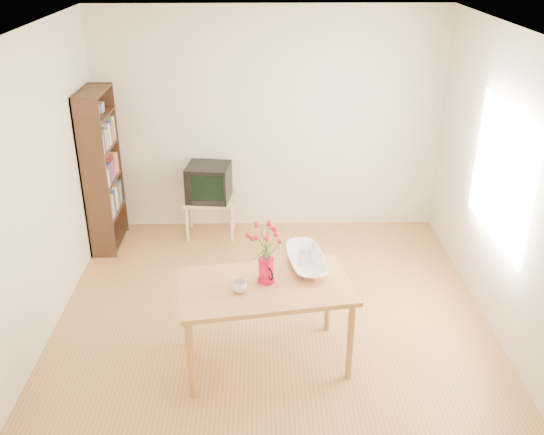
{
  "coord_description": "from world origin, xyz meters",
  "views": [
    {
      "loc": [
        -0.09,
        -4.53,
        3.29
      ],
      "look_at": [
        0.0,
        0.3,
        1.0
      ],
      "focal_mm": 40.0,
      "sensor_mm": 36.0,
      "label": 1
    }
  ],
  "objects_px": {
    "pitcher": "(266,271)",
    "mug": "(240,287)",
    "bowl": "(307,241)",
    "table": "(265,293)",
    "television": "(209,181)"
  },
  "relations": [
    {
      "from": "pitcher",
      "to": "mug",
      "type": "height_order",
      "value": "pitcher"
    },
    {
      "from": "television",
      "to": "table",
      "type": "bearing_deg",
      "value": -67.87
    },
    {
      "from": "pitcher",
      "to": "bowl",
      "type": "height_order",
      "value": "bowl"
    },
    {
      "from": "mug",
      "to": "bowl",
      "type": "distance_m",
      "value": 0.71
    },
    {
      "from": "pitcher",
      "to": "mug",
      "type": "xyz_separation_m",
      "value": [
        -0.21,
        -0.15,
        -0.05
      ]
    },
    {
      "from": "table",
      "to": "television",
      "type": "distance_m",
      "value": 2.48
    },
    {
      "from": "mug",
      "to": "bowl",
      "type": "height_order",
      "value": "bowl"
    },
    {
      "from": "table",
      "to": "television",
      "type": "bearing_deg",
      "value": 95.36
    },
    {
      "from": "table",
      "to": "television",
      "type": "height_order",
      "value": "television"
    },
    {
      "from": "mug",
      "to": "bowl",
      "type": "relative_size",
      "value": 0.26
    },
    {
      "from": "pitcher",
      "to": "television",
      "type": "relative_size",
      "value": 0.4
    },
    {
      "from": "bowl",
      "to": "pitcher",
      "type": "bearing_deg",
      "value": -140.13
    },
    {
      "from": "pitcher",
      "to": "television",
      "type": "distance_m",
      "value": 2.44
    },
    {
      "from": "table",
      "to": "bowl",
      "type": "bearing_deg",
      "value": 33.89
    },
    {
      "from": "bowl",
      "to": "television",
      "type": "distance_m",
      "value": 2.31
    }
  ]
}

